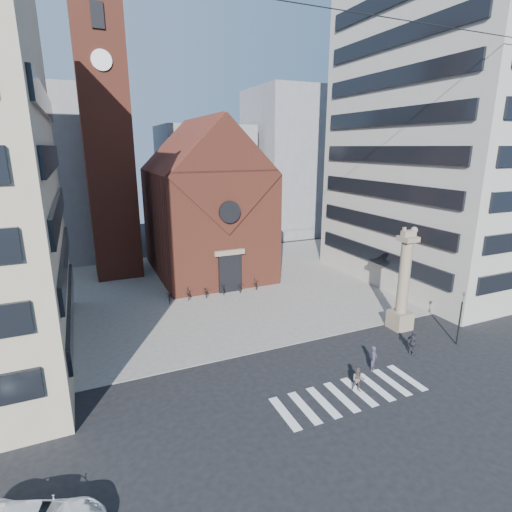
{
  "coord_description": "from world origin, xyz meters",
  "views": [
    {
      "loc": [
        -13.41,
        -20.27,
        14.74
      ],
      "look_at": [
        -0.95,
        8.0,
        6.25
      ],
      "focal_mm": 28.0,
      "sensor_mm": 36.0,
      "label": 1
    }
  ],
  "objects_px": {
    "scooter_0": "(170,296)",
    "traffic_light": "(460,317)",
    "pedestrian_1": "(358,380)",
    "lion_column": "(403,289)",
    "pedestrian_2": "(413,343)",
    "pedestrian_0": "(374,358)"
  },
  "relations": [
    {
      "from": "pedestrian_1",
      "to": "scooter_0",
      "type": "distance_m",
      "value": 21.02
    },
    {
      "from": "pedestrian_0",
      "to": "scooter_0",
      "type": "height_order",
      "value": "pedestrian_0"
    },
    {
      "from": "lion_column",
      "to": "pedestrian_2",
      "type": "bearing_deg",
      "value": -121.27
    },
    {
      "from": "traffic_light",
      "to": "scooter_0",
      "type": "relative_size",
      "value": 2.28
    },
    {
      "from": "lion_column",
      "to": "traffic_light",
      "type": "distance_m",
      "value": 4.62
    },
    {
      "from": "traffic_light",
      "to": "scooter_0",
      "type": "bearing_deg",
      "value": 136.04
    },
    {
      "from": "traffic_light",
      "to": "pedestrian_0",
      "type": "height_order",
      "value": "traffic_light"
    },
    {
      "from": "pedestrian_1",
      "to": "pedestrian_2",
      "type": "bearing_deg",
      "value": 51.12
    },
    {
      "from": "lion_column",
      "to": "pedestrian_1",
      "type": "xyz_separation_m",
      "value": [
        -8.86,
        -5.91,
        -2.64
      ]
    },
    {
      "from": "pedestrian_1",
      "to": "lion_column",
      "type": "bearing_deg",
      "value": 66.78
    },
    {
      "from": "lion_column",
      "to": "traffic_light",
      "type": "xyz_separation_m",
      "value": [
        1.99,
        -4.0,
        -1.17
      ]
    },
    {
      "from": "lion_column",
      "to": "scooter_0",
      "type": "distance_m",
      "value": 21.56
    },
    {
      "from": "pedestrian_0",
      "to": "pedestrian_2",
      "type": "distance_m",
      "value": 4.13
    },
    {
      "from": "lion_column",
      "to": "pedestrian_0",
      "type": "height_order",
      "value": "lion_column"
    },
    {
      "from": "pedestrian_2",
      "to": "pedestrian_1",
      "type": "bearing_deg",
      "value": 101.35
    },
    {
      "from": "scooter_0",
      "to": "traffic_light",
      "type": "bearing_deg",
      "value": -31.4
    },
    {
      "from": "pedestrian_1",
      "to": "pedestrian_2",
      "type": "distance_m",
      "value": 6.91
    },
    {
      "from": "pedestrian_0",
      "to": "pedestrian_2",
      "type": "bearing_deg",
      "value": -24.96
    },
    {
      "from": "traffic_light",
      "to": "scooter_0",
      "type": "distance_m",
      "value": 25.58
    },
    {
      "from": "pedestrian_1",
      "to": "scooter_0",
      "type": "height_order",
      "value": "pedestrian_1"
    },
    {
      "from": "pedestrian_2",
      "to": "scooter_0",
      "type": "relative_size",
      "value": 0.95
    },
    {
      "from": "pedestrian_2",
      "to": "scooter_0",
      "type": "xyz_separation_m",
      "value": [
        -14.09,
        17.49,
        -0.35
      ]
    }
  ]
}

